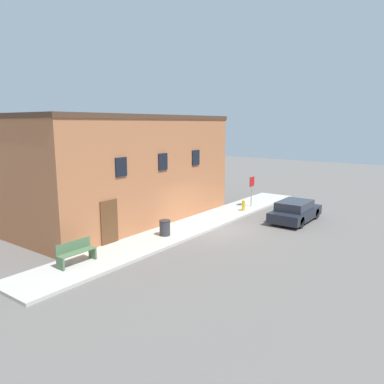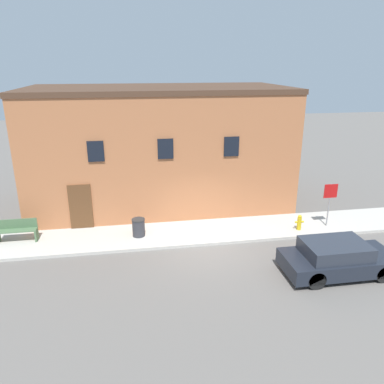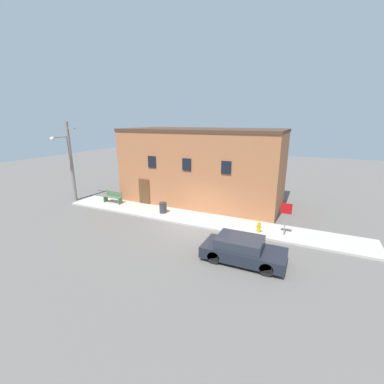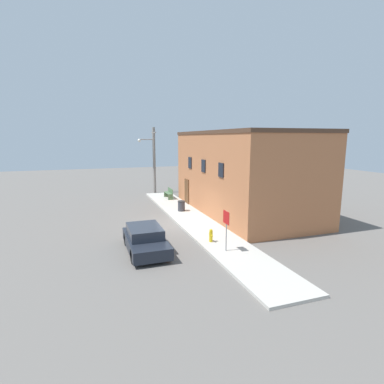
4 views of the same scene
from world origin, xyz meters
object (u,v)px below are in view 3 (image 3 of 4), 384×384
Objects in this scene: fire_hydrant at (259,227)px; parked_car at (242,250)px; stop_sign at (286,213)px; trash_bin at (163,208)px; bench at (113,197)px; utility_pole at (70,160)px.

parked_car reaches higher than fire_hydrant.
stop_sign is 8.68m from trash_bin.
utility_pole is (-3.80, -0.61, 3.00)m from bench.
utility_pole is (-16.02, 0.30, 3.12)m from fire_hydrant.
fire_hydrant is 7.18m from trash_bin.
trash_bin is at bearing 1.62° from utility_pole.
stop_sign is at bearing -3.02° from bench.
fire_hydrant is 3.52m from parked_car.
utility_pole is 1.65× the size of parked_car.
bench reaches higher than trash_bin.
trash_bin is at bearing 149.84° from parked_car.
utility_pole is at bearing 178.92° from fire_hydrant.
trash_bin is at bearing 177.60° from stop_sign.
utility_pole is at bearing -178.38° from trash_bin.
utility_pole reaches higher than bench.
trash_bin is (-7.16, 0.55, 0.04)m from fire_hydrant.
stop_sign is 13.72m from bench.
fire_hydrant is 16.32m from utility_pole.
parked_car is (-0.16, -3.51, 0.12)m from fire_hydrant.
stop_sign is 1.25× the size of bench.
trash_bin is at bearing 175.59° from fire_hydrant.
bench is at bearing 175.92° from trash_bin.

